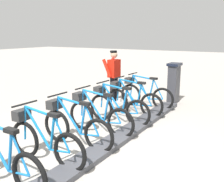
{
  "coord_description": "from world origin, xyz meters",
  "views": [
    {
      "loc": [
        -2.6,
        3.69,
        2.19
      ],
      "look_at": [
        0.5,
        -1.47,
        0.9
      ],
      "focal_mm": 43.15,
      "sensor_mm": 36.0,
      "label": 1
    }
  ],
  "objects_px": {
    "bike_docked_6": "(0,158)",
    "bike_docked_4": "(74,125)",
    "payment_kiosk": "(174,82)",
    "bike_docked_5": "(43,139)",
    "worker_near_rack": "(114,74)",
    "bike_docked_0": "(144,93)",
    "bike_docked_3": "(97,115)",
    "bike_docked_1": "(131,99)",
    "bike_docked_2": "(116,106)"
  },
  "relations": [
    {
      "from": "bike_docked_5",
      "to": "worker_near_rack",
      "type": "xyz_separation_m",
      "value": [
        1.12,
        -4.28,
        0.48
      ]
    },
    {
      "from": "bike_docked_4",
      "to": "bike_docked_6",
      "type": "xyz_separation_m",
      "value": [
        0.0,
        1.66,
        0.0
      ]
    },
    {
      "from": "bike_docked_1",
      "to": "bike_docked_4",
      "type": "xyz_separation_m",
      "value": [
        0.0,
        2.5,
        0.0
      ]
    },
    {
      "from": "payment_kiosk",
      "to": "bike_docked_6",
      "type": "relative_size",
      "value": 0.74
    },
    {
      "from": "payment_kiosk",
      "to": "bike_docked_1",
      "type": "height_order",
      "value": "payment_kiosk"
    },
    {
      "from": "payment_kiosk",
      "to": "bike_docked_1",
      "type": "relative_size",
      "value": 0.74
    },
    {
      "from": "bike_docked_4",
      "to": "bike_docked_5",
      "type": "height_order",
      "value": "same"
    },
    {
      "from": "bike_docked_0",
      "to": "bike_docked_5",
      "type": "distance_m",
      "value": 4.16
    },
    {
      "from": "bike_docked_5",
      "to": "bike_docked_3",
      "type": "bearing_deg",
      "value": -90.0
    },
    {
      "from": "bike_docked_3",
      "to": "bike_docked_5",
      "type": "distance_m",
      "value": 1.66
    },
    {
      "from": "payment_kiosk",
      "to": "bike_docked_4",
      "type": "bearing_deg",
      "value": 82.48
    },
    {
      "from": "payment_kiosk",
      "to": "bike_docked_0",
      "type": "bearing_deg",
      "value": 60.33
    },
    {
      "from": "payment_kiosk",
      "to": "bike_docked_6",
      "type": "bearing_deg",
      "value": 84.55
    },
    {
      "from": "bike_docked_2",
      "to": "bike_docked_1",
      "type": "bearing_deg",
      "value": -90.0
    },
    {
      "from": "bike_docked_2",
      "to": "bike_docked_6",
      "type": "bearing_deg",
      "value": 90.0
    },
    {
      "from": "bike_docked_3",
      "to": "bike_docked_6",
      "type": "xyz_separation_m",
      "value": [
        0.0,
        2.5,
        0.0
      ]
    },
    {
      "from": "bike_docked_1",
      "to": "worker_near_rack",
      "type": "xyz_separation_m",
      "value": [
        1.12,
        -0.95,
        0.48
      ]
    },
    {
      "from": "bike_docked_1",
      "to": "bike_docked_4",
      "type": "relative_size",
      "value": 1.0
    },
    {
      "from": "worker_near_rack",
      "to": "bike_docked_0",
      "type": "bearing_deg",
      "value": 174.05
    },
    {
      "from": "bike_docked_2",
      "to": "worker_near_rack",
      "type": "relative_size",
      "value": 1.04
    },
    {
      "from": "bike_docked_3",
      "to": "bike_docked_4",
      "type": "distance_m",
      "value": 0.83
    },
    {
      "from": "bike_docked_4",
      "to": "worker_near_rack",
      "type": "height_order",
      "value": "worker_near_rack"
    },
    {
      "from": "bike_docked_6",
      "to": "worker_near_rack",
      "type": "xyz_separation_m",
      "value": [
        1.12,
        -5.11,
        0.48
      ]
    },
    {
      "from": "payment_kiosk",
      "to": "bike_docked_3",
      "type": "height_order",
      "value": "payment_kiosk"
    },
    {
      "from": "bike_docked_2",
      "to": "bike_docked_5",
      "type": "xyz_separation_m",
      "value": [
        0.0,
        2.5,
        0.0
      ]
    },
    {
      "from": "bike_docked_6",
      "to": "bike_docked_2",
      "type": "bearing_deg",
      "value": -90.0
    },
    {
      "from": "bike_docked_5",
      "to": "bike_docked_2",
      "type": "bearing_deg",
      "value": -90.0
    },
    {
      "from": "payment_kiosk",
      "to": "bike_docked_5",
      "type": "distance_m",
      "value": 5.2
    },
    {
      "from": "bike_docked_6",
      "to": "bike_docked_4",
      "type": "bearing_deg",
      "value": -90.0
    },
    {
      "from": "bike_docked_4",
      "to": "bike_docked_6",
      "type": "bearing_deg",
      "value": 90.0
    },
    {
      "from": "bike_docked_2",
      "to": "payment_kiosk",
      "type": "bearing_deg",
      "value": -102.1
    },
    {
      "from": "bike_docked_3",
      "to": "worker_near_rack",
      "type": "bearing_deg",
      "value": -66.72
    },
    {
      "from": "bike_docked_1",
      "to": "bike_docked_2",
      "type": "bearing_deg",
      "value": 90.0
    },
    {
      "from": "bike_docked_0",
      "to": "bike_docked_2",
      "type": "relative_size",
      "value": 1.0
    },
    {
      "from": "bike_docked_5",
      "to": "bike_docked_4",
      "type": "bearing_deg",
      "value": -90.0
    },
    {
      "from": "payment_kiosk",
      "to": "worker_near_rack",
      "type": "distance_m",
      "value": 1.93
    },
    {
      "from": "bike_docked_6",
      "to": "worker_near_rack",
      "type": "relative_size",
      "value": 1.04
    },
    {
      "from": "bike_docked_3",
      "to": "bike_docked_6",
      "type": "distance_m",
      "value": 2.5
    },
    {
      "from": "bike_docked_1",
      "to": "bike_docked_6",
      "type": "height_order",
      "value": "same"
    },
    {
      "from": "worker_near_rack",
      "to": "bike_docked_1",
      "type": "bearing_deg",
      "value": 139.83
    },
    {
      "from": "bike_docked_1",
      "to": "bike_docked_5",
      "type": "bearing_deg",
      "value": 90.0
    },
    {
      "from": "payment_kiosk",
      "to": "bike_docked_4",
      "type": "distance_m",
      "value": 4.37
    },
    {
      "from": "bike_docked_0",
      "to": "bike_docked_1",
      "type": "xyz_separation_m",
      "value": [
        0.0,
        0.83,
        0.0
      ]
    },
    {
      "from": "bike_docked_1",
      "to": "worker_near_rack",
      "type": "height_order",
      "value": "worker_near_rack"
    },
    {
      "from": "bike_docked_0",
      "to": "bike_docked_4",
      "type": "relative_size",
      "value": 1.0
    },
    {
      "from": "bike_docked_5",
      "to": "worker_near_rack",
      "type": "bearing_deg",
      "value": -75.27
    },
    {
      "from": "bike_docked_1",
      "to": "bike_docked_3",
      "type": "bearing_deg",
      "value": 90.0
    },
    {
      "from": "bike_docked_3",
      "to": "bike_docked_1",
      "type": "bearing_deg",
      "value": -90.0
    },
    {
      "from": "bike_docked_6",
      "to": "worker_near_rack",
      "type": "height_order",
      "value": "worker_near_rack"
    },
    {
      "from": "bike_docked_0",
      "to": "bike_docked_6",
      "type": "distance_m",
      "value": 4.99
    }
  ]
}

